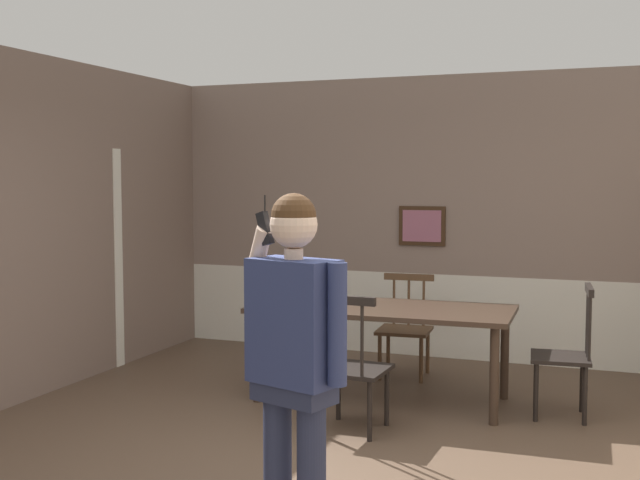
% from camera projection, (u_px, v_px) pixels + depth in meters
% --- Properties ---
extents(room_back_partition, '(5.56, 0.17, 2.84)m').
position_uv_depth(room_back_partition, '(432.00, 223.00, 8.05)').
color(room_back_partition, gray).
rests_on(room_back_partition, ground_plane).
extents(dining_table, '(2.12, 1.00, 0.78)m').
position_uv_depth(dining_table, '(382.00, 316.00, 6.45)').
color(dining_table, '#38281E').
rests_on(dining_table, ground_plane).
extents(chair_near_window, '(0.50, 0.50, 1.01)m').
position_uv_depth(chair_near_window, '(351.00, 366.00, 5.66)').
color(chair_near_window, black).
rests_on(chair_near_window, ground_plane).
extents(chair_by_doorway, '(0.50, 0.50, 0.93)m').
position_uv_depth(chair_by_doorway, '(405.00, 327.00, 7.28)').
color(chair_by_doorway, '#513823').
rests_on(chair_by_doorway, ground_plane).
extents(chair_at_table_head, '(0.48, 0.48, 1.01)m').
position_uv_depth(chair_at_table_head, '(566.00, 354.00, 6.01)').
color(chair_at_table_head, black).
rests_on(chair_at_table_head, ground_plane).
extents(person_figure, '(0.57, 0.35, 1.75)m').
position_uv_depth(person_figure, '(295.00, 346.00, 3.77)').
color(person_figure, '#282E49').
rests_on(person_figure, ground_plane).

